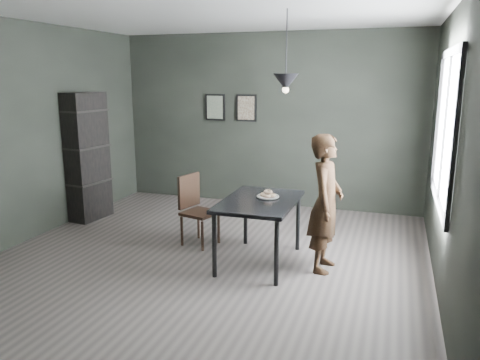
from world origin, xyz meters
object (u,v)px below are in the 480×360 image
(woman, at_px, (326,203))
(wood_chair, at_px, (195,205))
(white_plate, at_px, (268,197))
(shelf_unit, at_px, (87,157))
(pendant_lamp, at_px, (286,82))
(cafe_table, at_px, (260,206))

(woman, relative_size, wood_chair, 1.69)
(white_plate, relative_size, wood_chair, 0.26)
(white_plate, bearing_deg, woman, -6.24)
(shelf_unit, height_order, pendant_lamp, pendant_lamp)
(white_plate, distance_m, pendant_lamp, 1.31)
(white_plate, height_order, pendant_lamp, pendant_lamp)
(white_plate, distance_m, wood_chair, 1.07)
(shelf_unit, bearing_deg, white_plate, -6.89)
(wood_chair, bearing_deg, cafe_table, -4.53)
(cafe_table, xyz_separation_m, shelf_unit, (-2.92, 0.85, 0.27))
(white_plate, height_order, woman, woman)
(cafe_table, height_order, white_plate, white_plate)
(wood_chair, xyz_separation_m, shelf_unit, (-1.96, 0.50, 0.43))
(pendant_lamp, bearing_deg, shelf_unit, 166.63)
(shelf_unit, xyz_separation_m, pendant_lamp, (3.17, -0.75, 1.11))
(cafe_table, distance_m, wood_chair, 1.03)
(woman, xyz_separation_m, pendant_lamp, (-0.48, 0.05, 1.29))
(wood_chair, bearing_deg, white_plate, 3.11)
(wood_chair, bearing_deg, pendant_lamp, 3.88)
(cafe_table, xyz_separation_m, wood_chair, (-0.96, 0.35, -0.16))
(white_plate, xyz_separation_m, woman, (0.67, -0.07, 0.00))
(cafe_table, bearing_deg, pendant_lamp, 21.80)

